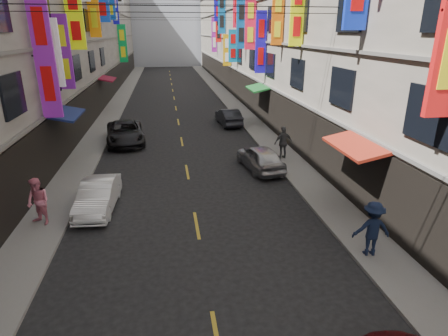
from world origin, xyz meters
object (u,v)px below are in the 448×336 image
object	(u,v)px
car_right_mid	(260,158)
car_right_far	(229,117)
scooter_far_right	(248,157)
pedestrian_rnear	(372,229)
car_left_far	(125,133)
pedestrian_rfar	(283,143)
car_left_mid	(98,196)
pedestrian_lfar	(38,202)

from	to	relation	value
car_right_mid	car_right_far	size ratio (longest dim) A/B	0.99
scooter_far_right	pedestrian_rnear	distance (m)	10.07
scooter_far_right	car_left_far	xyz separation A→B (m)	(-7.34, 5.49, 0.28)
car_right_far	pedestrian_rfar	distance (m)	9.35
scooter_far_right	car_left_mid	xyz separation A→B (m)	(-7.55, -4.75, 0.19)
pedestrian_rfar	car_right_mid	bearing A→B (deg)	27.34
pedestrian_rnear	car_right_mid	bearing A→B (deg)	-72.32
car_right_far	pedestrian_rnear	distance (m)	19.46
pedestrian_rnear	pedestrian_rfar	world-z (taller)	pedestrian_rfar
pedestrian_lfar	pedestrian_rfar	xyz separation A→B (m)	(11.69, 6.30, 0.01)
car_right_far	pedestrian_rnear	size ratio (longest dim) A/B	2.13
scooter_far_right	car_right_far	size ratio (longest dim) A/B	0.44
scooter_far_right	car_right_far	xyz separation A→B (m)	(0.45, 9.55, 0.23)
pedestrian_lfar	pedestrian_rnear	world-z (taller)	pedestrian_rnear
car_left_far	pedestrian_lfar	size ratio (longest dim) A/B	2.75
pedestrian_rnear	pedestrian_lfar	bearing A→B (deg)	-11.06
car_left_mid	pedestrian_rfar	world-z (taller)	pedestrian_rfar
car_left_far	pedestrian_lfar	xyz separation A→B (m)	(-2.19, -11.42, 0.34)
car_right_far	pedestrian_rnear	bearing A→B (deg)	90.03
car_right_mid	pedestrian_rfar	bearing A→B (deg)	-150.36
car_left_far	car_right_mid	size ratio (longest dim) A/B	1.29
car_left_far	car_right_mid	world-z (taller)	car_left_far
car_left_mid	pedestrian_lfar	xyz separation A→B (m)	(-1.98, -1.19, 0.43)
car_left_mid	car_left_far	world-z (taller)	car_left_far
scooter_far_right	car_right_far	distance (m)	9.56
scooter_far_right	car_right_mid	bearing A→B (deg)	110.39
car_right_mid	pedestrian_lfar	xyz separation A→B (m)	(-9.98, -4.95, 0.38)
scooter_far_right	car_left_mid	size ratio (longest dim) A/B	0.47
pedestrian_lfar	car_left_mid	bearing A→B (deg)	65.40
pedestrian_lfar	pedestrian_rfar	size ratio (longest dim) A/B	0.98
car_right_far	pedestrian_lfar	distance (m)	18.42
car_left_far	car_right_mid	bearing A→B (deg)	-46.73
car_left_far	pedestrian_lfar	distance (m)	11.63
scooter_far_right	pedestrian_lfar	xyz separation A→B (m)	(-9.53, -5.93, 0.62)
car_left_far	car_right_far	xyz separation A→B (m)	(7.79, 4.06, -0.05)
scooter_far_right	car_right_far	world-z (taller)	car_right_far
car_left_mid	car_right_far	world-z (taller)	car_right_far
car_left_mid	pedestrian_rnear	world-z (taller)	pedestrian_rnear
scooter_far_right	pedestrian_rnear	size ratio (longest dim) A/B	0.95
car_right_far	car_left_mid	bearing A→B (deg)	56.19
car_right_far	car_right_mid	bearing A→B (deg)	85.42
scooter_far_right	car_right_mid	xyz separation A→B (m)	(0.45, -0.98, 0.24)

